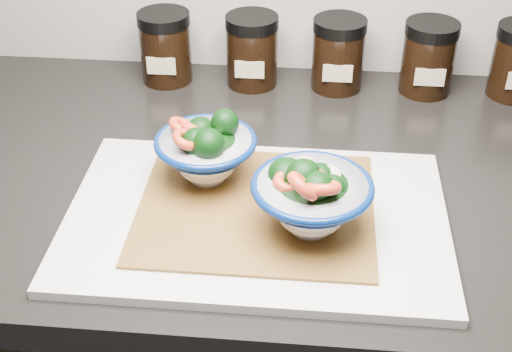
# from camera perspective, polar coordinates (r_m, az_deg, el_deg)

# --- Properties ---
(countertop) EXTENTS (3.50, 0.60, 0.04)m
(countertop) POSITION_cam_1_polar(r_m,az_deg,el_deg) (0.95, 5.10, -0.61)
(countertop) COLOR black
(countertop) RESTS_ON cabinet
(cutting_board) EXTENTS (0.45, 0.30, 0.01)m
(cutting_board) POSITION_cam_1_polar(r_m,az_deg,el_deg) (0.85, 0.03, -3.43)
(cutting_board) COLOR silver
(cutting_board) RESTS_ON countertop
(bamboo_mat) EXTENTS (0.28, 0.24, 0.00)m
(bamboo_mat) POSITION_cam_1_polar(r_m,az_deg,el_deg) (0.85, -0.00, -2.54)
(bamboo_mat) COLOR olive
(bamboo_mat) RESTS_ON cutting_board
(bowl_left) EXTENTS (0.13, 0.13, 0.09)m
(bowl_left) POSITION_cam_1_polar(r_m,az_deg,el_deg) (0.88, -4.05, 2.03)
(bowl_left) COLOR white
(bowl_left) RESTS_ON bamboo_mat
(bowl_right) EXTENTS (0.14, 0.14, 0.11)m
(bowl_right) POSITION_cam_1_polar(r_m,az_deg,el_deg) (0.79, 4.43, -1.67)
(bowl_right) COLOR white
(bowl_right) RESTS_ON bamboo_mat
(spice_jar_a) EXTENTS (0.08, 0.08, 0.11)m
(spice_jar_a) POSITION_cam_1_polar(r_m,az_deg,el_deg) (1.15, -7.26, 10.21)
(spice_jar_a) COLOR black
(spice_jar_a) RESTS_ON countertop
(spice_jar_b) EXTENTS (0.08, 0.08, 0.11)m
(spice_jar_b) POSITION_cam_1_polar(r_m,az_deg,el_deg) (1.13, -0.32, 10.02)
(spice_jar_b) COLOR black
(spice_jar_b) RESTS_ON countertop
(spice_jar_c) EXTENTS (0.08, 0.08, 0.11)m
(spice_jar_c) POSITION_cam_1_polar(r_m,az_deg,el_deg) (1.12, 6.59, 9.68)
(spice_jar_c) COLOR black
(spice_jar_c) RESTS_ON countertop
(spice_jar_d) EXTENTS (0.08, 0.08, 0.11)m
(spice_jar_d) POSITION_cam_1_polar(r_m,az_deg,el_deg) (1.13, 13.62, 9.20)
(spice_jar_d) COLOR black
(spice_jar_d) RESTS_ON countertop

